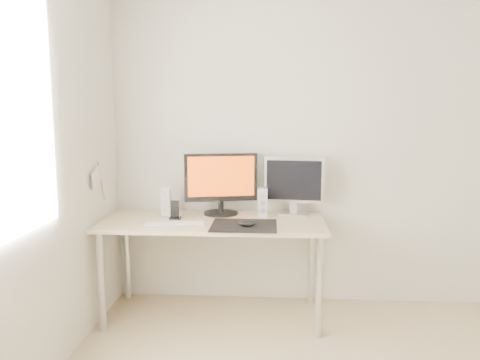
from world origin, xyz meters
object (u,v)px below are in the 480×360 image
object	(u,v)px
mouse	(247,223)
main_monitor	(221,181)
desk	(213,230)
second_monitor	(294,183)
speaker_left	(166,201)
keyboard	(175,224)
speaker_right	(263,202)
phone_dock	(175,214)

from	to	relation	value
mouse	main_monitor	xyz separation A→B (m)	(-0.21, 0.37, 0.23)
desk	second_monitor	world-z (taller)	second_monitor
main_monitor	speaker_left	bearing A→B (deg)	-174.32
speaker_left	keyboard	world-z (taller)	speaker_left
speaker_left	speaker_right	xyz separation A→B (m)	(0.73, 0.01, 0.00)
mouse	speaker_right	size ratio (longest dim) A/B	0.56
second_monitor	phone_dock	xyz separation A→B (m)	(-0.87, -0.22, -0.20)
second_monitor	speaker_left	xyz separation A→B (m)	(-0.96, -0.08, -0.14)
mouse	speaker_right	world-z (taller)	speaker_right
second_monitor	speaker_left	bearing A→B (deg)	-175.19
speaker_left	phone_dock	bearing A→B (deg)	-55.95
mouse	main_monitor	bearing A→B (deg)	119.84
speaker_right	phone_dock	size ratio (longest dim) A/B	1.51
main_monitor	phone_dock	size ratio (longest dim) A/B	3.92
desk	phone_dock	xyz separation A→B (m)	(-0.28, -0.00, 0.12)
keyboard	mouse	bearing A→B (deg)	-1.61
main_monitor	mouse	bearing A→B (deg)	-60.16
mouse	phone_dock	bearing A→B (deg)	160.25
speaker_left	keyboard	distance (m)	0.36
keyboard	main_monitor	bearing A→B (deg)	51.74
speaker_right	desk	bearing A→B (deg)	-157.04
main_monitor	phone_dock	distance (m)	0.42
desk	keyboard	xyz separation A→B (m)	(-0.25, -0.18, 0.09)
mouse	desk	world-z (taller)	mouse
mouse	speaker_right	bearing A→B (deg)	73.13
keyboard	desk	bearing A→B (deg)	36.06
second_monitor	speaker_left	size ratio (longest dim) A/B	2.15
mouse	phone_dock	distance (m)	0.56
mouse	second_monitor	distance (m)	0.58
second_monitor	keyboard	bearing A→B (deg)	-154.39
speaker_left	desk	bearing A→B (deg)	-20.47
speaker_right	main_monitor	bearing A→B (deg)	174.68
phone_dock	desk	bearing A→B (deg)	0.53
second_monitor	speaker_left	world-z (taller)	second_monitor
desk	second_monitor	bearing A→B (deg)	20.57
main_monitor	speaker_left	size ratio (longest dim) A/B	2.60
phone_dock	main_monitor	bearing A→B (deg)	30.11
second_monitor	keyboard	xyz separation A→B (m)	(-0.83, -0.40, -0.23)
desk	second_monitor	distance (m)	0.70
mouse	keyboard	bearing A→B (deg)	178.39
speaker_right	phone_dock	xyz separation A→B (m)	(-0.64, -0.15, -0.06)
desk	speaker_left	size ratio (longest dim) A/B	7.60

